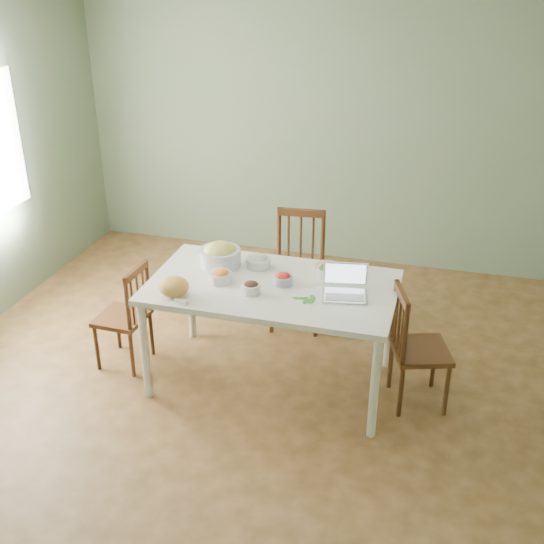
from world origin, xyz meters
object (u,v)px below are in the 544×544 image
(chair_far, at_px, (297,272))
(chair_right, at_px, (421,348))
(chair_left, at_px, (122,315))
(bowl_squash, at_px, (220,255))
(laptop, at_px, (345,283))
(dining_table, at_px, (272,334))
(bread_boule, at_px, (174,287))

(chair_far, height_order, chair_right, chair_far)
(chair_far, height_order, chair_left, chair_far)
(chair_right, bearing_deg, bowl_squash, 65.80)
(chair_left, xyz_separation_m, laptop, (1.75, 0.02, 0.51))
(dining_table, bearing_deg, bowl_squash, 156.56)
(dining_table, height_order, chair_far, chair_far)
(dining_table, distance_m, chair_right, 1.10)
(chair_right, height_order, bread_boule, bread_boule)
(bowl_squash, bearing_deg, chair_left, -160.16)
(chair_far, xyz_separation_m, bread_boule, (-0.59, -1.24, 0.40))
(bowl_squash, bearing_deg, chair_right, -5.87)
(chair_right, distance_m, laptop, 0.74)
(dining_table, xyz_separation_m, bowl_squash, (-0.47, 0.20, 0.51))
(chair_far, distance_m, bowl_squash, 0.92)
(chair_right, xyz_separation_m, bread_boule, (-1.71, -0.39, 0.45))
(chair_right, relative_size, bowl_squash, 2.94)
(chair_far, relative_size, chair_left, 1.18)
(chair_right, bearing_deg, chair_left, 74.34)
(dining_table, height_order, bowl_squash, bowl_squash)
(bowl_squash, bearing_deg, laptop, -13.85)
(bowl_squash, height_order, laptop, laptop)
(dining_table, height_order, laptop, laptop)
(dining_table, height_order, bread_boule, bread_boule)
(bowl_squash, distance_m, laptop, 1.04)
(chair_left, relative_size, bread_boule, 4.09)
(chair_left, bearing_deg, chair_right, 95.10)
(chair_left, height_order, chair_right, chair_right)
(dining_table, relative_size, chair_far, 1.76)
(dining_table, bearing_deg, chair_left, -176.89)
(dining_table, distance_m, laptop, 0.75)
(chair_right, height_order, bowl_squash, bowl_squash)
(bread_boule, xyz_separation_m, bowl_squash, (0.15, 0.55, 0.02))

